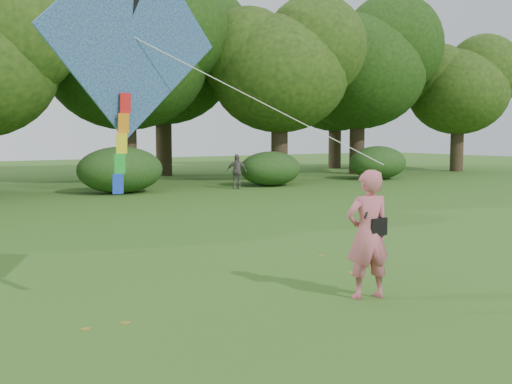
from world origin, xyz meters
TOP-DOWN VIEW (x-y plane):
  - ground at (0.00, 0.00)m, footprint 100.00×100.00m
  - man_kite_flyer at (-0.10, 0.34)m, footprint 0.79×0.62m
  - bystander_right at (7.94, 17.01)m, footprint 0.92×0.83m
  - crossbody_bag at (0.02, 0.31)m, footprint 0.43×0.20m
  - flying_kite at (-3.34, 1.32)m, footprint 4.81×1.33m
  - tree_line at (1.67, 22.88)m, footprint 54.70×15.30m
  - shrub_band at (-0.72, 17.60)m, footprint 39.15×3.22m
  - fallen_leaves at (-0.41, 3.42)m, footprint 10.22×11.85m

SIDE VIEW (x-z plane):
  - ground at x=0.00m, z-range 0.00..0.00m
  - fallen_leaves at x=-0.41m, z-range 0.00..0.01m
  - bystander_right at x=7.94m, z-range 0.00..1.51m
  - shrub_band at x=-0.72m, z-range -0.08..1.79m
  - man_kite_flyer at x=-0.10m, z-range 0.00..1.91m
  - crossbody_bag at x=0.02m, z-range 0.72..1.45m
  - flying_kite at x=-3.34m, z-range 1.97..5.32m
  - tree_line at x=1.67m, z-range 0.86..10.35m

